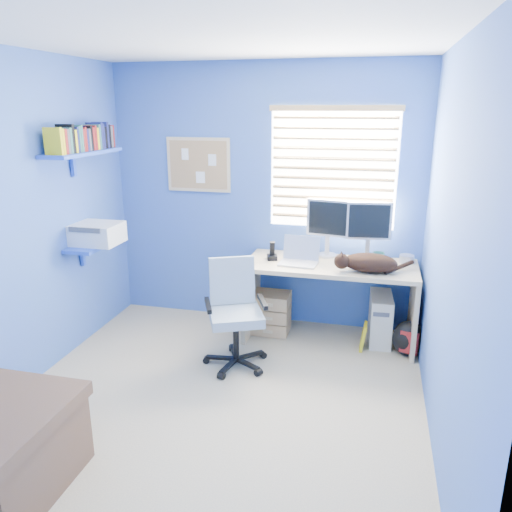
% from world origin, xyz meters
% --- Properties ---
extents(floor, '(3.00, 3.20, 0.00)m').
position_xyz_m(floor, '(0.00, 0.00, 0.00)').
color(floor, tan).
rests_on(floor, ground).
extents(ceiling, '(3.00, 3.20, 0.00)m').
position_xyz_m(ceiling, '(0.00, 0.00, 2.50)').
color(ceiling, white).
rests_on(ceiling, wall_back).
extents(wall_back, '(3.00, 0.01, 2.50)m').
position_xyz_m(wall_back, '(0.00, 1.60, 1.25)').
color(wall_back, '#3C5EC3').
rests_on(wall_back, ground).
extents(wall_front, '(3.00, 0.01, 2.50)m').
position_xyz_m(wall_front, '(0.00, -1.60, 1.25)').
color(wall_front, '#3C5EC3').
rests_on(wall_front, ground).
extents(wall_left, '(0.01, 3.20, 2.50)m').
position_xyz_m(wall_left, '(-1.50, 0.00, 1.25)').
color(wall_left, '#3C5EC3').
rests_on(wall_left, ground).
extents(wall_right, '(0.01, 3.20, 2.50)m').
position_xyz_m(wall_right, '(1.50, 0.00, 1.25)').
color(wall_right, '#3C5EC3').
rests_on(wall_right, ground).
extents(desk, '(1.52, 0.65, 0.74)m').
position_xyz_m(desk, '(0.70, 1.26, 0.37)').
color(desk, tan).
rests_on(desk, floor).
extents(laptop, '(0.35, 0.28, 0.22)m').
position_xyz_m(laptop, '(0.41, 1.17, 0.85)').
color(laptop, silver).
rests_on(laptop, desk).
extents(monitor_left, '(0.41, 0.18, 0.54)m').
position_xyz_m(monitor_left, '(0.64, 1.48, 1.01)').
color(monitor_left, silver).
rests_on(monitor_left, desk).
extents(monitor_right, '(0.41, 0.17, 0.54)m').
position_xyz_m(monitor_right, '(1.01, 1.45, 1.01)').
color(monitor_right, silver).
rests_on(monitor_right, desk).
extents(phone, '(0.12, 0.13, 0.17)m').
position_xyz_m(phone, '(0.16, 1.26, 0.82)').
color(phone, black).
rests_on(phone, desk).
extents(mug, '(0.10, 0.09, 0.10)m').
position_xyz_m(mug, '(1.11, 1.37, 0.79)').
color(mug, '#2A655B').
rests_on(mug, desk).
extents(cd_spindle, '(0.13, 0.13, 0.07)m').
position_xyz_m(cd_spindle, '(1.36, 1.45, 0.78)').
color(cd_spindle, silver).
rests_on(cd_spindle, desk).
extents(cat, '(0.50, 0.34, 0.16)m').
position_xyz_m(cat, '(1.04, 1.10, 0.82)').
color(cat, black).
rests_on(cat, desk).
extents(tower_pc, '(0.21, 0.45, 0.45)m').
position_xyz_m(tower_pc, '(1.16, 1.33, 0.23)').
color(tower_pc, beige).
rests_on(tower_pc, floor).
extents(drawer_boxes, '(0.35, 0.28, 0.41)m').
position_xyz_m(drawer_boxes, '(0.15, 1.28, 0.20)').
color(drawer_boxes, tan).
rests_on(drawer_boxes, floor).
extents(yellow_book, '(0.03, 0.17, 0.24)m').
position_xyz_m(yellow_book, '(1.02, 1.13, 0.12)').
color(yellow_book, yellow).
rests_on(yellow_book, floor).
extents(backpack, '(0.33, 0.29, 0.32)m').
position_xyz_m(backpack, '(1.41, 1.09, 0.16)').
color(backpack, black).
rests_on(backpack, floor).
extents(office_chair, '(0.68, 0.68, 0.89)m').
position_xyz_m(office_chair, '(-0.02, 0.62, 0.33)').
color(office_chair, black).
rests_on(office_chair, floor).
extents(window_blinds, '(1.15, 0.05, 1.10)m').
position_xyz_m(window_blinds, '(0.65, 1.57, 1.55)').
color(window_blinds, white).
rests_on(window_blinds, ground).
extents(corkboard, '(0.64, 0.02, 0.52)m').
position_xyz_m(corkboard, '(-0.65, 1.58, 1.55)').
color(corkboard, tan).
rests_on(corkboard, ground).
extents(wall_shelves, '(0.42, 0.90, 1.05)m').
position_xyz_m(wall_shelves, '(-1.35, 0.75, 1.43)').
color(wall_shelves, blue).
rests_on(wall_shelves, ground).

